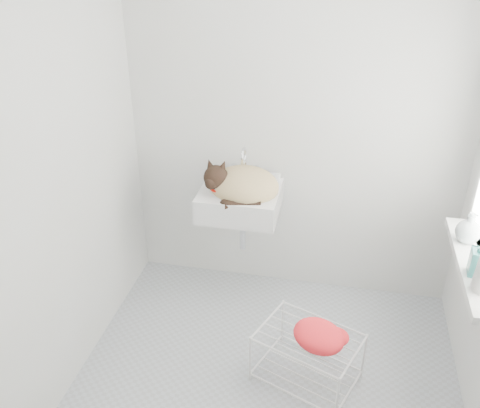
% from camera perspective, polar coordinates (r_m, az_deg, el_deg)
% --- Properties ---
extents(floor, '(2.20, 2.00, 0.02)m').
position_cam_1_polar(floor, '(3.22, 2.85, -18.71)').
color(floor, '#A2A7B0').
rests_on(floor, ground).
extents(back_wall, '(2.20, 0.02, 2.50)m').
position_cam_1_polar(back_wall, '(3.36, 6.15, 9.14)').
color(back_wall, silver).
rests_on(back_wall, ground).
extents(left_wall, '(0.02, 2.00, 2.50)m').
position_cam_1_polar(left_wall, '(2.80, -19.32, 3.50)').
color(left_wall, silver).
rests_on(left_wall, ground).
extents(windowsill, '(0.16, 0.88, 0.04)m').
position_cam_1_polar(windowsill, '(2.91, 24.13, -6.12)').
color(windowsill, white).
rests_on(windowsill, right_wall).
extents(sink, '(0.50, 0.44, 0.20)m').
position_cam_1_polar(sink, '(3.33, 0.00, 1.58)').
color(sink, white).
rests_on(sink, back_wall).
extents(faucet, '(0.18, 0.13, 0.18)m').
position_cam_1_polar(faucet, '(3.43, 0.62, 5.01)').
color(faucet, silver).
rests_on(faucet, sink).
extents(cat, '(0.46, 0.38, 0.29)m').
position_cam_1_polar(cat, '(3.29, 0.14, 2.05)').
color(cat, tan).
rests_on(cat, sink).
extents(wire_rack, '(0.64, 0.55, 0.32)m').
position_cam_1_polar(wire_rack, '(3.15, 7.33, -16.38)').
color(wire_rack, silver).
rests_on(wire_rack, floor).
extents(towel, '(0.36, 0.34, 0.12)m').
position_cam_1_polar(towel, '(2.97, 8.53, -14.50)').
color(towel, red).
rests_on(towel, wire_rack).
extents(bottle_b, '(0.10, 0.10, 0.20)m').
position_cam_1_polar(bottle_b, '(2.81, 24.37, -6.98)').
color(bottle_b, teal).
rests_on(bottle_b, windowsill).
extents(bottle_c, '(0.18, 0.18, 0.17)m').
position_cam_1_polar(bottle_c, '(3.06, 23.41, -3.70)').
color(bottle_c, silver).
rests_on(bottle_c, windowsill).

